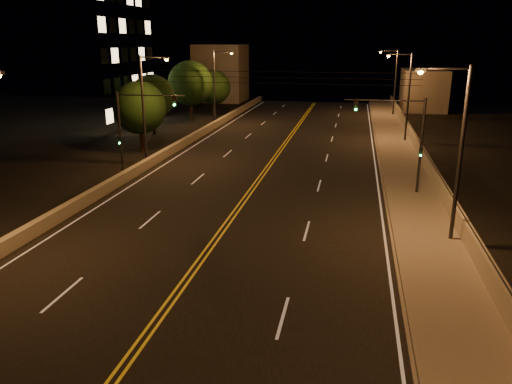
% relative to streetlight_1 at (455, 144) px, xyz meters
% --- Properties ---
extents(road, '(18.00, 120.00, 0.02)m').
position_rel_streetlight_1_xyz_m(road, '(-11.51, 0.87, -5.09)').
color(road, black).
rests_on(road, ground).
extents(sidewalk, '(3.60, 120.00, 0.30)m').
position_rel_streetlight_1_xyz_m(sidewalk, '(-0.71, 0.87, -4.95)').
color(sidewalk, gray).
rests_on(sidewalk, ground).
extents(curb, '(0.14, 120.00, 0.15)m').
position_rel_streetlight_1_xyz_m(curb, '(-2.58, 0.87, -5.03)').
color(curb, gray).
rests_on(curb, ground).
extents(parapet_wall, '(0.30, 120.00, 1.00)m').
position_rel_streetlight_1_xyz_m(parapet_wall, '(0.94, 0.87, -4.30)').
color(parapet_wall, '#9D9682').
rests_on(parapet_wall, sidewalk).
extents(jersey_barrier, '(0.45, 120.00, 0.76)m').
position_rel_streetlight_1_xyz_m(jersey_barrier, '(-21.02, 0.87, -4.72)').
color(jersey_barrier, '#9D9682').
rests_on(jersey_barrier, ground).
extents(distant_building_right, '(6.00, 10.00, 5.87)m').
position_rel_streetlight_1_xyz_m(distant_building_right, '(4.99, 54.03, -2.17)').
color(distant_building_right, gray).
rests_on(distant_building_right, ground).
extents(distant_building_left, '(8.00, 8.00, 9.34)m').
position_rel_streetlight_1_xyz_m(distant_building_left, '(-27.51, 59.19, -0.43)').
color(distant_building_left, gray).
rests_on(distant_building_left, ground).
extents(parapet_rail, '(0.06, 120.00, 0.06)m').
position_rel_streetlight_1_xyz_m(parapet_rail, '(0.94, 0.87, -3.77)').
color(parapet_rail, black).
rests_on(parapet_rail, parapet_wall).
extents(lane_markings, '(17.32, 116.00, 0.00)m').
position_rel_streetlight_1_xyz_m(lane_markings, '(-11.51, 0.79, -5.08)').
color(lane_markings, silver).
rests_on(lane_markings, road).
extents(streetlight_1, '(2.55, 0.28, 8.80)m').
position_rel_streetlight_1_xyz_m(streetlight_1, '(0.00, 0.00, 0.00)').
color(streetlight_1, '#2D2D33').
rests_on(streetlight_1, ground).
extents(streetlight_2, '(2.55, 0.28, 8.80)m').
position_rel_streetlight_1_xyz_m(streetlight_2, '(0.00, 26.75, 0.00)').
color(streetlight_2, '#2D2D33').
rests_on(streetlight_2, ground).
extents(streetlight_3, '(2.55, 0.28, 8.80)m').
position_rel_streetlight_1_xyz_m(streetlight_3, '(0.00, 45.53, 0.00)').
color(streetlight_3, '#2D2D33').
rests_on(streetlight_3, ground).
extents(streetlight_5, '(2.55, 0.28, 8.80)m').
position_rel_streetlight_1_xyz_m(streetlight_5, '(-21.42, 13.29, 0.00)').
color(streetlight_5, '#2D2D33').
rests_on(streetlight_5, ground).
extents(streetlight_6, '(2.55, 0.28, 8.80)m').
position_rel_streetlight_1_xyz_m(streetlight_6, '(-21.42, 34.49, 0.00)').
color(streetlight_6, '#2D2D33').
rests_on(streetlight_6, ground).
extents(traffic_signal_right, '(5.11, 0.31, 6.43)m').
position_rel_streetlight_1_xyz_m(traffic_signal_right, '(-1.48, 8.08, -1.06)').
color(traffic_signal_right, '#2D2D33').
rests_on(traffic_signal_right, ground).
extents(traffic_signal_left, '(5.11, 0.31, 6.43)m').
position_rel_streetlight_1_xyz_m(traffic_signal_left, '(-20.35, 8.08, -1.06)').
color(traffic_signal_left, '#2D2D33').
rests_on(traffic_signal_left, ground).
extents(overhead_wires, '(22.00, 0.03, 0.83)m').
position_rel_streetlight_1_xyz_m(overhead_wires, '(-11.51, 10.37, 2.30)').
color(overhead_wires, black).
extents(building_tower, '(24.00, 15.00, 27.38)m').
position_rel_streetlight_1_xyz_m(building_tower, '(-43.14, 31.53, 8.02)').
color(building_tower, gray).
rests_on(building_tower, ground).
extents(tree_0, '(4.77, 4.77, 6.47)m').
position_rel_streetlight_1_xyz_m(tree_0, '(-23.98, 17.61, -1.03)').
color(tree_0, black).
rests_on(tree_0, ground).
extents(tree_1, '(4.78, 4.78, 6.48)m').
position_rel_streetlight_1_xyz_m(tree_1, '(-26.41, 26.43, -1.02)').
color(tree_1, black).
rests_on(tree_1, ground).
extents(tree_2, '(5.60, 5.60, 7.59)m').
position_rel_streetlight_1_xyz_m(tree_2, '(-25.34, 36.24, -0.32)').
color(tree_2, black).
rests_on(tree_2, ground).
extents(tree_3, '(4.55, 4.55, 6.17)m').
position_rel_streetlight_1_xyz_m(tree_3, '(-23.76, 41.28, -1.22)').
color(tree_3, black).
rests_on(tree_3, ground).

